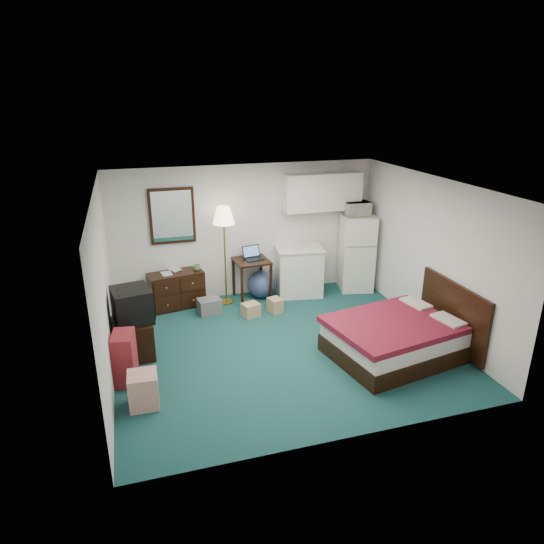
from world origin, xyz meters
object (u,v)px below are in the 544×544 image
object	(u,v)px
fridge	(357,253)
tv_stand	(133,339)
dresser	(176,290)
kitchen_counter	(299,272)
floor_lamp	(225,256)
suitcase	(125,358)
bed	(394,339)
desk	(252,279)

from	to	relation	value
fridge	tv_stand	bearing A→B (deg)	-148.36
dresser	kitchen_counter	bearing A→B (deg)	-11.99
dresser	floor_lamp	bearing A→B (deg)	-14.95
dresser	kitchen_counter	distance (m)	2.35
suitcase	bed	bearing A→B (deg)	1.96
kitchen_counter	tv_stand	bearing A→B (deg)	-144.84
tv_stand	suitcase	size ratio (longest dim) A/B	0.85
fridge	tv_stand	world-z (taller)	fridge
desk	fridge	size ratio (longest dim) A/B	0.52
suitcase	kitchen_counter	bearing A→B (deg)	42.75
floor_lamp	fridge	xyz separation A→B (m)	(2.61, -0.05, -0.17)
dresser	bed	world-z (taller)	dresser
dresser	suitcase	xyz separation A→B (m)	(-0.94, -2.29, 0.03)
desk	floor_lamp	bearing A→B (deg)	179.24
tv_stand	bed	bearing A→B (deg)	-20.20
floor_lamp	tv_stand	xyz separation A→B (m)	(-1.72, -1.54, -0.63)
dresser	fridge	bearing A→B (deg)	-12.35
dresser	suitcase	world-z (taller)	suitcase
tv_stand	floor_lamp	bearing A→B (deg)	38.66
suitcase	desk	bearing A→B (deg)	52.37
tv_stand	desk	bearing A→B (deg)	31.94
desk	bed	bearing A→B (deg)	-64.96
tv_stand	dresser	bearing A→B (deg)	59.99
dresser	floor_lamp	size ratio (longest dim) A/B	0.53
dresser	kitchen_counter	xyz separation A→B (m)	(2.35, -0.07, 0.13)
desk	kitchen_counter	bearing A→B (deg)	-4.69
dresser	kitchen_counter	world-z (taller)	kitchen_counter
desk	suitcase	bearing A→B (deg)	-139.75
suitcase	floor_lamp	bearing A→B (deg)	58.95
fridge	suitcase	size ratio (longest dim) A/B	2.09
floor_lamp	fridge	distance (m)	2.62
desk	tv_stand	bearing A→B (deg)	-148.29
kitchen_counter	desk	bearing A→B (deg)	-172.13
fridge	dresser	bearing A→B (deg)	-169.39
tv_stand	suitcase	bearing A→B (deg)	-103.57
floor_lamp	fridge	bearing A→B (deg)	-1.17
bed	suitcase	world-z (taller)	suitcase
kitchen_counter	tv_stand	xyz separation A→B (m)	(-3.16, -1.55, -0.18)
dresser	tv_stand	distance (m)	1.81
bed	tv_stand	bearing A→B (deg)	152.65
kitchen_counter	suitcase	size ratio (longest dim) A/B	1.27
kitchen_counter	floor_lamp	bearing A→B (deg)	-170.76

